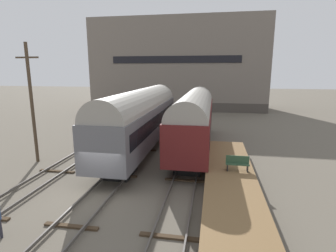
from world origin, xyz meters
name	(u,v)px	position (x,y,z in m)	size (l,w,h in m)	color
ground_plane	(99,197)	(0.00, 0.00, 0.00)	(200.00, 200.00, 0.00)	#60594C
track_left	(28,188)	(-4.52, 0.00, 0.14)	(2.60, 60.00, 0.26)	#4C4742
track_middle	(99,194)	(0.00, 0.00, 0.14)	(2.60, 60.00, 0.26)	#4C4742
track_right	(179,201)	(4.52, 0.00, 0.14)	(2.60, 60.00, 0.26)	#4C4742
train_car_grey	(141,117)	(0.00, 8.87, 3.09)	(3.10, 17.14, 5.44)	black
train_car_maroon	(194,117)	(4.52, 10.22, 2.96)	(3.01, 16.07, 5.22)	black
station_platform	(231,177)	(7.30, 1.99, 0.91)	(2.92, 15.32, 0.98)	brown
bench	(237,163)	(7.73, 2.91, 1.47)	(1.40, 0.40, 0.91)	#2D4C33
utility_pole	(32,102)	(-7.29, 4.74, 4.67)	(1.80, 0.24, 9.01)	#473828
warehouse_building	(179,65)	(-0.59, 37.93, 8.10)	(31.57, 10.70, 16.20)	#46403A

